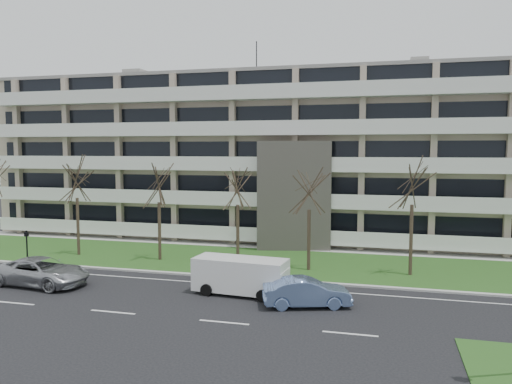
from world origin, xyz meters
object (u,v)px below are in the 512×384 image
(silver_pickup, at_px, (41,272))
(white_van, at_px, (242,273))
(blue_sedan, at_px, (307,292))
(pedestrian_signal, at_px, (27,244))

(silver_pickup, xyz_separation_m, white_van, (12.46, 1.25, 0.41))
(blue_sedan, bearing_deg, white_van, 54.14)
(blue_sedan, relative_size, white_van, 0.84)
(white_van, xyz_separation_m, pedestrian_signal, (-16.34, 2.28, 0.45))
(blue_sedan, bearing_deg, pedestrian_signal, 62.20)
(silver_pickup, bearing_deg, blue_sedan, -85.34)
(pedestrian_signal, bearing_deg, silver_pickup, -36.43)
(silver_pickup, xyz_separation_m, blue_sedan, (16.43, -0.04, -0.07))
(silver_pickup, distance_m, white_van, 12.53)
(silver_pickup, relative_size, pedestrian_signal, 2.26)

